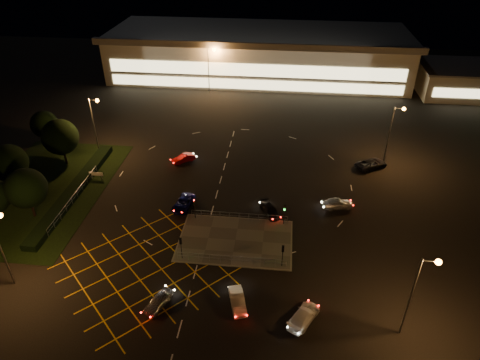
# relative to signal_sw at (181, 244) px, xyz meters

# --- Properties ---
(ground) EXTENTS (180.00, 180.00, 0.00)m
(ground) POSITION_rel_signal_sw_xyz_m (4.00, 5.99, -2.37)
(ground) COLOR black
(ground) RESTS_ON ground
(pedestrian_island) EXTENTS (14.00, 9.00, 0.12)m
(pedestrian_island) POSITION_rel_signal_sw_xyz_m (6.00, 3.99, -2.31)
(pedestrian_island) COLOR #4C4944
(pedestrian_island) RESTS_ON ground
(grass_verge) EXTENTS (18.00, 30.00, 0.08)m
(grass_verge) POSITION_rel_signal_sw_xyz_m (-24.00, 11.99, -2.33)
(grass_verge) COLOR black
(grass_verge) RESTS_ON ground
(hedge) EXTENTS (2.00, 26.00, 1.00)m
(hedge) POSITION_rel_signal_sw_xyz_m (-19.00, 11.99, -1.87)
(hedge) COLOR black
(hedge) RESTS_ON ground
(supermarket) EXTENTS (72.00, 26.50, 10.50)m
(supermarket) POSITION_rel_signal_sw_xyz_m (4.00, 67.95, 2.95)
(supermarket) COLOR beige
(supermarket) RESTS_ON ground
(retail_unit_a) EXTENTS (18.80, 14.80, 6.35)m
(retail_unit_a) POSITION_rel_signal_sw_xyz_m (50.00, 59.97, 0.85)
(retail_unit_a) COLOR beige
(retail_unit_a) RESTS_ON ground
(streetlight_sw) EXTENTS (1.78, 0.56, 10.03)m
(streetlight_sw) POSITION_rel_signal_sw_xyz_m (-17.56, -6.01, 4.20)
(streetlight_sw) COLOR slate
(streetlight_sw) RESTS_ON ground
(streetlight_se) EXTENTS (1.78, 0.56, 10.03)m
(streetlight_se) POSITION_rel_signal_sw_xyz_m (24.44, -8.01, 4.20)
(streetlight_se) COLOR slate
(streetlight_se) RESTS_ON ground
(streetlight_nw) EXTENTS (1.78, 0.56, 10.03)m
(streetlight_nw) POSITION_rel_signal_sw_xyz_m (-19.56, 23.99, 4.20)
(streetlight_nw) COLOR slate
(streetlight_nw) RESTS_ON ground
(streetlight_ne) EXTENTS (1.78, 0.56, 10.03)m
(streetlight_ne) POSITION_rel_signal_sw_xyz_m (28.44, 25.99, 4.20)
(streetlight_ne) COLOR slate
(streetlight_ne) RESTS_ON ground
(streetlight_far_left) EXTENTS (1.78, 0.56, 10.03)m
(streetlight_far_left) POSITION_rel_signal_sw_xyz_m (-5.56, 53.99, 4.20)
(streetlight_far_left) COLOR slate
(streetlight_far_left) RESTS_ON ground
(streetlight_far_right) EXTENTS (1.78, 0.56, 10.03)m
(streetlight_far_right) POSITION_rel_signal_sw_xyz_m (34.44, 55.99, 4.20)
(streetlight_far_right) COLOR slate
(streetlight_far_right) RESTS_ON ground
(signal_sw) EXTENTS (0.28, 0.30, 3.15)m
(signal_sw) POSITION_rel_signal_sw_xyz_m (0.00, 0.00, 0.00)
(signal_sw) COLOR black
(signal_sw) RESTS_ON pedestrian_island
(signal_se) EXTENTS (0.28, 0.30, 3.15)m
(signal_se) POSITION_rel_signal_sw_xyz_m (12.00, 0.00, 0.00)
(signal_se) COLOR black
(signal_se) RESTS_ON pedestrian_island
(signal_nw) EXTENTS (0.28, 0.30, 3.15)m
(signal_nw) POSITION_rel_signal_sw_xyz_m (0.00, 7.99, 0.00)
(signal_nw) COLOR black
(signal_nw) RESTS_ON pedestrian_island
(signal_ne) EXTENTS (0.28, 0.30, 3.15)m
(signal_ne) POSITION_rel_signal_sw_xyz_m (12.00, 7.99, 0.00)
(signal_ne) COLOR black
(signal_ne) RESTS_ON pedestrian_island
(tree_b) EXTENTS (5.40, 5.40, 7.35)m
(tree_b) POSITION_rel_signal_sw_xyz_m (-28.00, 11.99, 2.28)
(tree_b) COLOR black
(tree_b) RESTS_ON ground
(tree_c) EXTENTS (5.76, 5.76, 7.84)m
(tree_c) POSITION_rel_signal_sw_xyz_m (-24.00, 19.99, 2.59)
(tree_c) COLOR black
(tree_c) RESTS_ON ground
(tree_d) EXTENTS (4.68, 4.68, 6.37)m
(tree_d) POSITION_rel_signal_sw_xyz_m (-30.00, 25.99, 1.65)
(tree_d) COLOR black
(tree_d) RESTS_ON ground
(tree_e) EXTENTS (5.40, 5.40, 7.35)m
(tree_e) POSITION_rel_signal_sw_xyz_m (-22.00, 5.99, 2.28)
(tree_e) COLOR black
(tree_e) RESTS_ON ground
(car_near_silver) EXTENTS (2.81, 4.06, 1.28)m
(car_near_silver) POSITION_rel_signal_sw_xyz_m (-0.90, -7.28, -1.73)
(car_near_silver) COLOR silver
(car_near_silver) RESTS_ON ground
(car_queue_white) EXTENTS (2.49, 4.26, 1.33)m
(car_queue_white) POSITION_rel_signal_sw_xyz_m (7.48, -6.31, -1.70)
(car_queue_white) COLOR silver
(car_queue_white) RESTS_ON ground
(car_left_blue) EXTENTS (2.90, 4.98, 1.30)m
(car_left_blue) POSITION_rel_signal_sw_xyz_m (-2.15, 10.39, -1.71)
(car_left_blue) COLOR #0C0B45
(car_left_blue) RESTS_ON ground
(car_far_dkgrey) EXTENTS (3.48, 4.52, 1.22)m
(car_far_dkgrey) POSITION_rel_signal_sw_xyz_m (10.06, 10.20, -1.76)
(car_far_dkgrey) COLOR black
(car_far_dkgrey) RESTS_ON ground
(car_right_silver) EXTENTS (4.53, 2.51, 1.46)m
(car_right_silver) POSITION_rel_signal_sw_xyz_m (19.41, 12.66, -1.64)
(car_right_silver) COLOR silver
(car_right_silver) RESTS_ON ground
(car_circ_red) EXTENTS (3.81, 3.42, 1.26)m
(car_circ_red) POSITION_rel_signal_sw_xyz_m (-4.94, 22.86, -1.74)
(car_circ_red) COLOR #9B0B11
(car_circ_red) RESTS_ON ground
(car_east_grey) EXTENTS (5.87, 4.94, 1.49)m
(car_east_grey) POSITION_rel_signal_sw_xyz_m (25.75, 24.23, -1.62)
(car_east_grey) COLOR black
(car_east_grey) RESTS_ON ground
(car_approach_white) EXTENTS (3.92, 4.92, 1.33)m
(car_approach_white) POSITION_rel_signal_sw_xyz_m (14.43, -7.57, -1.70)
(car_approach_white) COLOR white
(car_approach_white) RESTS_ON ground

